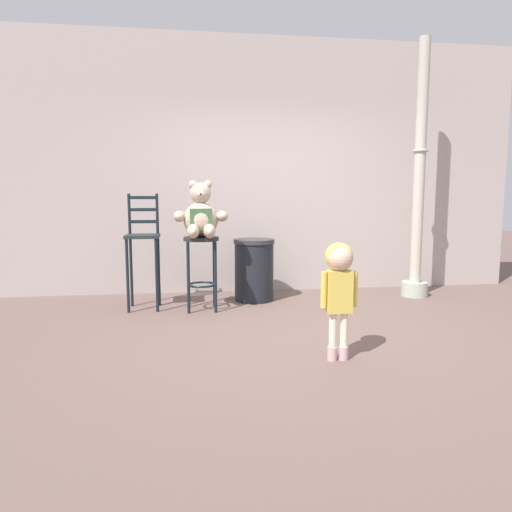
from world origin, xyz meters
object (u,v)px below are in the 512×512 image
(trash_bin, at_px, (254,270))
(bar_stool_with_teddy, at_px, (201,258))
(lamppost, at_px, (418,196))
(bar_chair_empty, at_px, (143,245))
(child_walking, at_px, (339,275))
(teddy_bear, at_px, (201,217))

(trash_bin, bearing_deg, bar_stool_with_teddy, -147.43)
(lamppost, bearing_deg, bar_chair_empty, -176.43)
(bar_stool_with_teddy, height_order, trash_bin, bar_stool_with_teddy)
(child_walking, bearing_deg, teddy_bear, 28.10)
(teddy_bear, distance_m, child_walking, 2.02)
(trash_bin, distance_m, lamppost, 2.23)
(child_walking, xyz_separation_m, bar_chair_empty, (-1.63, 1.91, 0.07))
(child_walking, xyz_separation_m, lamppost, (1.69, 2.12, 0.61))
(trash_bin, relative_size, lamppost, 0.24)
(trash_bin, bearing_deg, teddy_bear, -145.52)
(child_walking, relative_size, trash_bin, 1.21)
(bar_chair_empty, bearing_deg, bar_stool_with_teddy, -14.12)
(bar_stool_with_teddy, bearing_deg, teddy_bear, -90.00)
(bar_chair_empty, bearing_deg, trash_bin, 10.94)
(bar_stool_with_teddy, height_order, bar_chair_empty, bar_chair_empty)
(teddy_bear, distance_m, bar_chair_empty, 0.74)
(teddy_bear, relative_size, lamppost, 0.19)
(teddy_bear, bearing_deg, bar_chair_empty, 163.31)
(teddy_bear, bearing_deg, child_walking, -59.95)
(bar_stool_with_teddy, bearing_deg, lamppost, 7.80)
(teddy_bear, relative_size, child_walking, 0.68)
(bar_stool_with_teddy, height_order, teddy_bear, teddy_bear)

